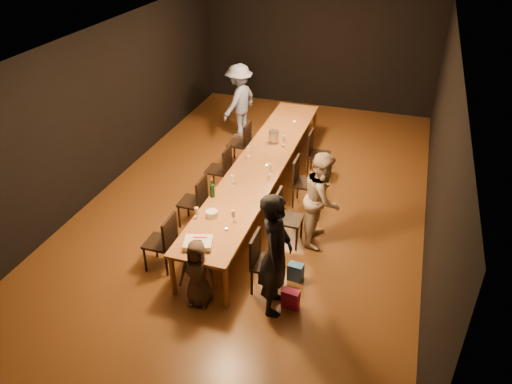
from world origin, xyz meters
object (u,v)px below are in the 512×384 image
(plate_stack, at_px, (212,214))
(chair_right_2, at_px, (306,183))
(table, at_px, (261,164))
(chair_left_2, at_px, (218,169))
(woman_tan, at_px, (322,198))
(woman_birthday, at_px, (276,255))
(chair_right_0, at_px, (268,264))
(chair_right_1, at_px, (289,218))
(chair_left_3, at_px, (239,143))
(man_blue, at_px, (239,101))
(ice_bucket, at_px, (274,136))
(chair_left_0, at_px, (160,242))
(champagne_bottle, at_px, (212,187))
(chair_right_3, at_px, (319,154))
(birthday_cake, at_px, (198,243))
(child, at_px, (198,274))
(chair_left_1, at_px, (192,201))

(plate_stack, bearing_deg, chair_right_2, 61.78)
(table, height_order, chair_left_2, chair_left_2)
(woman_tan, bearing_deg, woman_birthday, 169.61)
(chair_right_0, bearing_deg, woman_birthday, 32.36)
(chair_right_1, distance_m, chair_left_3, 2.94)
(man_blue, xyz_separation_m, ice_bucket, (1.30, -1.64, 0.01))
(table, bearing_deg, man_blue, 117.34)
(chair_left_0, bearing_deg, champagne_bottle, -24.20)
(chair_right_3, bearing_deg, birthday_cake, -13.70)
(woman_birthday, bearing_deg, chair_right_0, 24.34)
(chair_left_0, xyz_separation_m, child, (0.87, -0.55, 0.05))
(table, distance_m, chair_left_1, 1.49)
(table, bearing_deg, chair_right_3, 54.69)
(chair_left_2, distance_m, child, 3.08)
(chair_left_0, bearing_deg, chair_left_1, 0.00)
(chair_right_1, height_order, chair_left_2, same)
(ice_bucket, bearing_deg, plate_stack, -93.30)
(woman_tan, distance_m, champagne_bottle, 1.77)
(woman_tan, bearing_deg, chair_left_1, 95.08)
(chair_left_1, relative_size, birthday_cake, 2.03)
(table, relative_size, chair_left_1, 6.45)
(chair_right_2, relative_size, plate_stack, 5.00)
(chair_right_1, xyz_separation_m, birthday_cake, (-0.94, -1.45, 0.33))
(table, relative_size, chair_left_0, 6.45)
(chair_left_0, bearing_deg, chair_left_2, 0.00)
(chair_right_1, height_order, chair_left_1, same)
(chair_right_1, height_order, ice_bucket, ice_bucket)
(chair_right_3, relative_size, ice_bucket, 4.15)
(chair_left_1, distance_m, chair_left_3, 2.40)
(chair_right_0, bearing_deg, chair_right_1, 180.00)
(birthday_cake, bearing_deg, chair_left_1, 101.71)
(chair_right_0, relative_size, chair_right_2, 1.00)
(chair_right_3, distance_m, man_blue, 2.58)
(chair_left_1, height_order, champagne_bottle, champagne_bottle)
(child, bearing_deg, birthday_cake, 100.53)
(chair_right_2, height_order, man_blue, man_blue)
(table, relative_size, child, 5.78)
(chair_right_2, relative_size, birthday_cake, 2.03)
(ice_bucket, bearing_deg, table, -88.83)
(chair_left_1, distance_m, champagne_bottle, 0.67)
(chair_right_0, bearing_deg, chair_left_3, -154.72)
(woman_tan, height_order, plate_stack, woman_tan)
(chair_right_1, bearing_deg, woman_tan, 116.79)
(woman_birthday, bearing_deg, chair_right_1, -0.69)
(chair_left_0, bearing_deg, table, -19.50)
(child, relative_size, champagne_bottle, 3.02)
(woman_tan, distance_m, man_blue, 4.39)
(chair_left_3, height_order, ice_bucket, ice_bucket)
(child, bearing_deg, chair_right_1, 56.17)
(child, bearing_deg, chair_right_3, 70.25)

